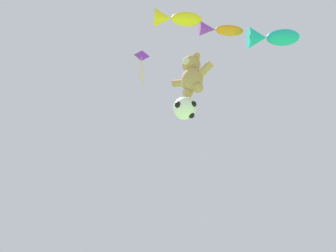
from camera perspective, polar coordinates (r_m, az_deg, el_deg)
The scene contains 6 objects.
teddy_bear_kite at distance 14.65m, azimuth 4.17°, elevation 8.88°, with size 2.19×0.96×2.22m.
soccer_ball_kite at distance 13.65m, azimuth 2.95°, elevation 3.10°, with size 1.07×1.06×0.98m.
fish_kite_goldfin at distance 15.41m, azimuth 1.12°, elevation 18.20°, with size 2.05×2.02×0.83m.
fish_kite_tangerine at distance 15.84m, azimuth 8.75°, elevation 16.24°, with size 1.85×1.85×0.66m.
fish_kite_teal at distance 16.11m, azimuth 17.34°, elevation 14.48°, with size 2.37×2.16×0.99m.
diamond_kite at distance 18.48m, azimuth -4.63°, elevation 11.47°, with size 0.59×0.68×2.56m.
Camera 1 is at (6.32, -4.14, 1.57)m, focal length 35.00 mm.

